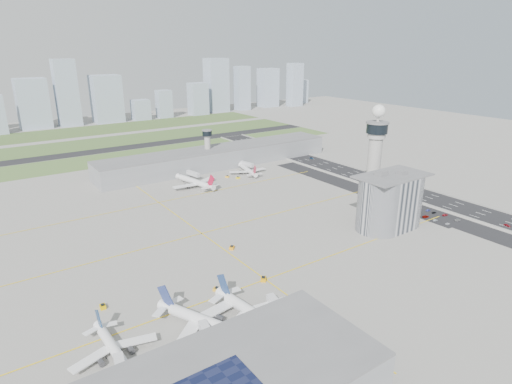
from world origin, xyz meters
TOP-DOWN VIEW (x-y plane):
  - ground at (0.00, 0.00)m, footprint 1000.00×1000.00m
  - grass_strip_0 at (-20.00, 225.00)m, footprint 480.00×50.00m
  - grass_strip_1 at (-20.00, 300.00)m, footprint 480.00×60.00m
  - grass_strip_2 at (-20.00, 380.00)m, footprint 480.00×70.00m
  - runway at (-20.00, 262.00)m, footprint 480.00×22.00m
  - highway at (115.00, 0.00)m, footprint 28.00×500.00m
  - barrier_left at (101.00, 0.00)m, footprint 0.60×500.00m
  - barrier_right at (129.00, 0.00)m, footprint 0.60×500.00m
  - landside_road at (90.00, -10.00)m, footprint 18.00×260.00m
  - parking_lot at (88.00, -22.00)m, footprint 20.00×44.00m
  - taxiway_line_h_0 at (-40.00, -30.00)m, footprint 260.00×0.60m
  - taxiway_line_h_1 at (-40.00, 30.00)m, footprint 260.00×0.60m
  - taxiway_line_h_2 at (-40.00, 90.00)m, footprint 260.00×0.60m
  - taxiway_line_v at (-40.00, 30.00)m, footprint 0.60×260.00m
  - control_tower at (72.00, 8.00)m, footprint 14.00×14.00m
  - secondary_tower at (30.00, 150.00)m, footprint 8.60×8.60m
  - admin_building at (51.99, -22.00)m, footprint 42.00×24.00m
  - terminal_pier at (40.00, 148.00)m, footprint 210.00×32.00m
  - airplane_near_a at (-110.11, -42.29)m, footprint 30.96×35.94m
  - airplane_near_b at (-78.30, -46.75)m, footprint 52.26×55.44m
  - airplane_near_c at (-61.32, -53.73)m, footprint 43.38×48.89m
  - airplane_far_a at (-4.51, 108.22)m, footprint 45.07×50.29m
  - airplane_far_b at (46.57, 114.45)m, footprint 38.48×42.63m
  - jet_bridge_near_1 at (-83.00, -61.00)m, footprint 5.39×14.31m
  - jet_bridge_near_2 at (-53.00, -61.00)m, footprint 5.39×14.31m
  - jet_bridge_far_0 at (2.00, 132.00)m, footprint 5.39×14.31m
  - jet_bridge_far_1 at (52.00, 132.00)m, footprint 5.39×14.31m
  - tug_0 at (-105.38, -11.07)m, footprint 2.37×3.24m
  - tug_1 at (-62.21, -25.64)m, footprint 3.54×3.68m
  - tug_2 at (-41.23, -30.10)m, footprint 3.86×4.02m
  - tug_3 at (-36.30, 4.22)m, footprint 3.80×3.75m
  - tug_4 at (32.14, 105.87)m, footprint 3.20×2.43m
  - tug_5 at (26.80, 113.30)m, footprint 3.18×3.51m
  - car_lot_0 at (82.90, -40.07)m, footprint 3.30×1.51m
  - car_lot_1 at (81.82, -32.94)m, footprint 3.40×1.31m
  - car_lot_2 at (81.98, -26.23)m, footprint 4.63×2.36m
  - car_lot_3 at (82.56, -18.55)m, footprint 4.59×2.16m
  - car_lot_4 at (84.17, -13.15)m, footprint 3.53×1.84m
  - car_lot_5 at (82.39, -5.19)m, footprint 3.52×1.35m
  - car_lot_6 at (93.01, -40.12)m, footprint 4.09×1.89m
  - car_lot_7 at (94.19, -31.32)m, footprint 4.29×1.90m
  - car_lot_8 at (92.23, -25.10)m, footprint 3.31×1.66m
  - car_lot_9 at (92.52, -20.77)m, footprint 3.53×1.37m
  - car_lot_10 at (92.28, -13.50)m, footprint 4.03×1.91m
  - car_lot_11 at (92.87, -2.94)m, footprint 4.21×2.25m
  - car_hw_0 at (108.52, -61.11)m, footprint 1.71×3.78m
  - car_hw_1 at (114.98, 38.78)m, footprint 1.85×3.98m
  - car_hw_2 at (121.59, 120.36)m, footprint 2.16×4.21m
  - car_hw_4 at (107.38, 179.44)m, footprint 1.63×3.58m
  - skyline_bldg_7 at (-59.44, 436.89)m, footprint 35.76×28.61m
  - skyline_bldg_8 at (-19.42, 431.56)m, footprint 26.33×21.06m
  - skyline_bldg_9 at (30.27, 432.32)m, footprint 36.96×29.57m
  - skyline_bldg_10 at (73.27, 423.68)m, footprint 23.01×18.41m
  - skyline_bldg_11 at (108.28, 423.34)m, footprint 20.22×16.18m
  - skyline_bldg_12 at (162.17, 421.29)m, footprint 26.14×20.92m
  - skyline_bldg_13 at (201.27, 433.27)m, footprint 32.26×25.81m
  - skyline_bldg_14 at (244.74, 426.38)m, footprint 21.59×17.28m
  - skyline_bldg_15 at (302.83, 435.54)m, footprint 30.25×24.20m
  - skyline_bldg_16 at (345.49, 415.96)m, footprint 23.04×18.43m
  - skyline_bldg_17 at (382.05, 443.29)m, footprint 22.64×18.11m

SIDE VIEW (x-z plane):
  - ground at x=0.00m, z-range 0.00..0.00m
  - taxiway_line_h_0 at x=-40.00m, z-range 0.00..0.01m
  - taxiway_line_h_1 at x=-40.00m, z-range 0.00..0.01m
  - taxiway_line_h_2 at x=-40.00m, z-range 0.00..0.01m
  - taxiway_line_v at x=-40.00m, z-range 0.00..0.01m
  - grass_strip_0 at x=-20.00m, z-range 0.00..0.08m
  - grass_strip_1 at x=-20.00m, z-range 0.00..0.08m
  - grass_strip_2 at x=-20.00m, z-range 0.00..0.08m
  - landside_road at x=90.00m, z-range 0.00..0.08m
  - highway at x=115.00m, z-range 0.00..0.10m
  - parking_lot at x=88.00m, z-range 0.00..0.10m
  - runway at x=-20.00m, z-range 0.01..0.11m
  - car_lot_8 at x=92.23m, z-range 0.00..1.08m
  - car_lot_0 at x=82.90m, z-range 0.00..1.10m
  - car_lot_1 at x=81.82m, z-range 0.00..1.10m
  - car_lot_10 at x=92.28m, z-range 0.00..1.11m
  - car_hw_2 at x=121.59m, z-range 0.00..1.13m
  - car_lot_6 at x=93.01m, z-range 0.00..1.14m
  - car_lot_5 at x=82.39m, z-range 0.00..1.14m
  - car_lot_9 at x=92.52m, z-range 0.00..1.15m
  - car_lot_4 at x=84.17m, z-range 0.00..1.15m
  - car_lot_11 at x=92.87m, z-range 0.00..1.16m
  - car_hw_4 at x=107.38m, z-range 0.00..1.19m
  - barrier_left at x=101.00m, z-range 0.00..1.20m
  - barrier_right at x=129.00m, z-range 0.00..1.20m
  - car_lot_7 at x=94.19m, z-range 0.00..1.22m
  - car_lot_2 at x=81.98m, z-range 0.00..1.25m
  - car_hw_0 at x=108.52m, z-range 0.00..1.26m
  - car_hw_1 at x=114.98m, z-range 0.00..1.26m
  - car_lot_3 at x=82.56m, z-range 0.00..1.30m
  - tug_5 at x=26.80m, z-range 0.00..1.69m
  - tug_4 at x=32.14m, z-range 0.00..1.71m
  - tug_1 at x=-62.21m, z-range 0.00..1.77m
  - tug_0 at x=-105.38m, z-range 0.00..1.78m
  - tug_3 at x=-36.30m, z-range 0.00..1.84m
  - tug_2 at x=-41.23m, z-range 0.00..1.93m
  - jet_bridge_near_1 at x=-83.00m, z-range 0.00..5.70m
  - jet_bridge_near_2 at x=-53.00m, z-range 0.00..5.70m
  - jet_bridge_far_0 at x=2.00m, z-range 0.00..5.70m
  - jet_bridge_far_1 at x=52.00m, z-range 0.00..5.70m
  - airplane_near_a at x=-110.11m, z-range 0.00..9.73m
  - airplane_far_b at x=46.57m, z-range 0.00..10.27m
  - airplane_near_c at x=-61.32m, z-range 0.00..12.26m
  - airplane_near_b at x=-78.30m, z-range 0.00..12.27m
  - airplane_far_a at x=-4.51m, z-range 0.00..12.31m
  - terminal_pier at x=40.00m, z-range 0.00..15.80m
  - skyline_bldg_10 at x=73.27m, z-range 0.00..27.75m
  - admin_building at x=51.99m, z-range -1.45..32.05m
  - secondary_tower at x=30.00m, z-range 2.85..34.75m
  - skyline_bldg_11 at x=108.28m, z-range 0.00..38.97m
  - skyline_bldg_17 at x=382.05m, z-range 0.00..41.06m
  - skyline_bldg_12 at x=162.17m, z-range 0.00..46.89m
  - skyline_bldg_7 at x=-59.44m, z-range 0.00..61.22m
  - skyline_bldg_9 at x=30.27m, z-range 0.00..62.11m
  - skyline_bldg_15 at x=302.83m, z-range 0.00..63.40m
  - skyline_bldg_14 at x=244.74m, z-range 0.00..68.75m
  - control_tower at x=72.00m, z-range 2.79..67.29m
  - skyline_bldg_16 at x=345.49m, z-range 0.00..71.56m
  - skyline_bldg_13 at x=201.27m, z-range 0.00..81.20m
  - skyline_bldg_8 at x=-19.42m, z-range 0.00..83.39m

